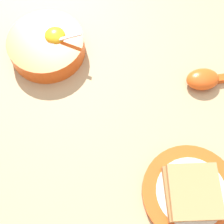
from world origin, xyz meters
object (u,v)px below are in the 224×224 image
at_px(toast_plate, 191,193).
at_px(soup_spoon, 208,79).
at_px(egg_bowl, 47,45).
at_px(toast_sandwich, 193,192).

height_order(toast_plate, soup_spoon, soup_spoon).
bearing_deg(toast_plate, egg_bowl, 41.48).
distance_m(egg_bowl, soup_spoon, 0.36).
height_order(egg_bowl, soup_spoon, egg_bowl).
xyz_separation_m(egg_bowl, toast_sandwich, (-0.33, -0.29, 0.01)).
xyz_separation_m(toast_plate, toast_sandwich, (-0.00, 0.00, 0.02)).
distance_m(egg_bowl, toast_sandwich, 0.44).
bearing_deg(toast_sandwich, soup_spoon, -15.04).
distance_m(egg_bowl, toast_plate, 0.44).
bearing_deg(egg_bowl, soup_spoon, -103.63).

